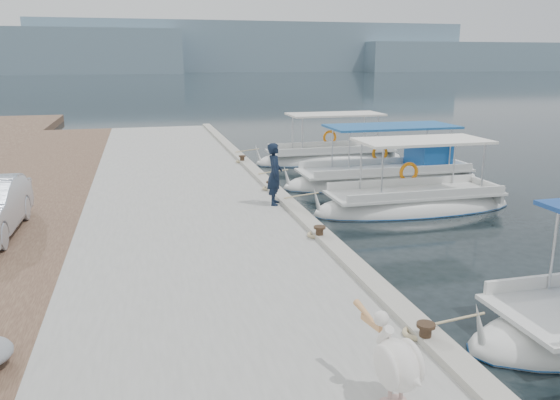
{
  "coord_description": "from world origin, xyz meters",
  "views": [
    {
      "loc": [
        -4.26,
        -10.09,
        4.62
      ],
      "look_at": [
        -1.0,
        2.71,
        1.2
      ],
      "focal_mm": 35.0,
      "sensor_mm": 36.0,
      "label": 1
    }
  ],
  "objects_px": {
    "fishing_caique_d": "(387,179)",
    "pelican": "(396,361)",
    "fisherman": "(275,174)",
    "fishing_caique_e": "(331,159)",
    "fishing_caique_c": "(414,206)"
  },
  "relations": [
    {
      "from": "fishing_caique_d",
      "to": "fishing_caique_e",
      "type": "distance_m",
      "value": 4.89
    },
    {
      "from": "fishing_caique_e",
      "to": "fisherman",
      "type": "distance_m",
      "value": 9.87
    },
    {
      "from": "fishing_caique_e",
      "to": "fisherman",
      "type": "xyz_separation_m",
      "value": [
        -4.75,
        -8.55,
        1.28
      ]
    },
    {
      "from": "fishing_caique_c",
      "to": "fishing_caique_e",
      "type": "relative_size",
      "value": 0.94
    },
    {
      "from": "fishing_caique_c",
      "to": "fishing_caique_d",
      "type": "xyz_separation_m",
      "value": [
        0.77,
        3.63,
        0.06
      ]
    },
    {
      "from": "fishing_caique_d",
      "to": "fishing_caique_e",
      "type": "height_order",
      "value": "same"
    },
    {
      "from": "fishing_caique_d",
      "to": "fisherman",
      "type": "bearing_deg",
      "value": -145.13
    },
    {
      "from": "pelican",
      "to": "fisherman",
      "type": "relative_size",
      "value": 0.77
    },
    {
      "from": "pelican",
      "to": "fisherman",
      "type": "distance_m",
      "value": 9.63
    },
    {
      "from": "pelican",
      "to": "fisherman",
      "type": "xyz_separation_m",
      "value": [
        0.83,
        9.59,
        0.35
      ]
    },
    {
      "from": "fishing_caique_c",
      "to": "fishing_caique_d",
      "type": "distance_m",
      "value": 3.71
    },
    {
      "from": "fishing_caique_d",
      "to": "fisherman",
      "type": "distance_m",
      "value": 6.57
    },
    {
      "from": "fishing_caique_c",
      "to": "fishing_caique_e",
      "type": "xyz_separation_m",
      "value": [
        0.22,
        8.49,
        -0.0
      ]
    },
    {
      "from": "fishing_caique_d",
      "to": "pelican",
      "type": "relative_size",
      "value": 5.79
    },
    {
      "from": "fishing_caique_d",
      "to": "pelican",
      "type": "height_order",
      "value": "fishing_caique_d"
    }
  ]
}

